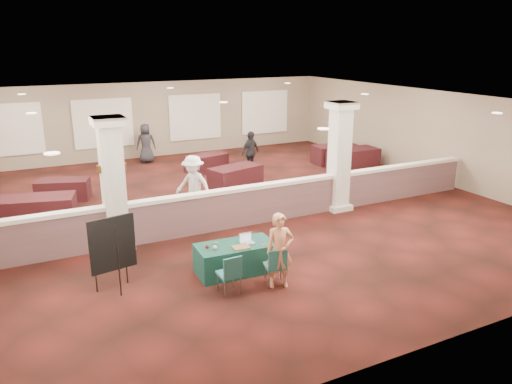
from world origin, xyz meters
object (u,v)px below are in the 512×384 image
conf_chair_main (276,264)px  far_table_back_left (63,189)px  far_table_back_right (335,154)px  attendee_b (193,185)px  far_table_front_right (353,159)px  attendee_a (114,180)px  near_table (235,258)px  far_table_front_center (236,177)px  attendee_d (146,143)px  conf_chair_side (230,271)px  far_table_back_center (207,163)px  woman (280,251)px  attendee_c (250,152)px  easel_board (113,245)px  far_table_front_left (38,211)px

conf_chair_main → far_table_back_left: bearing=124.5°
far_table_back_right → attendee_b: bearing=-155.3°
far_table_front_right → attendee_a: (-9.35, -0.42, 0.39)m
far_table_back_right → attendee_b: size_ratio=1.06×
near_table → far_table_front_right: (8.00, 6.36, 0.08)m
conf_chair_main → far_table_front_right: (7.52, 7.33, -0.09)m
far_table_front_center → far_table_back_right: size_ratio=0.98×
near_table → attendee_d: bearing=88.0°
near_table → conf_chair_side: size_ratio=2.02×
near_table → conf_chair_main: conf_chair_main is taller
far_table_back_right → attendee_a: bearing=-170.9°
far_table_front_right → far_table_back_center: size_ratio=1.23×
far_table_back_left → woman: bearing=-68.4°
conf_chair_side → far_table_front_center: size_ratio=0.46×
woman → far_table_back_right: size_ratio=0.85×
near_table → far_table_back_left: far_table_back_left is taller
woman → attendee_d: 12.05m
conf_chair_side → attendee_a: attendee_a is taller
far_table_front_center → attendee_a: bearing=-179.0°
near_table → attendee_b: 4.10m
far_table_back_right → attendee_d: (-6.94, 3.60, 0.44)m
woman → far_table_back_left: 8.87m
attendee_c → far_table_back_right: bearing=-27.3°
attendee_a → attendee_d: bearing=42.3°
attendee_b → attendee_c: 5.02m
far_table_back_left → attendee_d: bearing=45.8°
attendee_a → attendee_c: attendee_c is taller
conf_chair_main → attendee_b: attendee_b is taller
attendee_c → far_table_front_center: bearing=-155.8°
easel_board → far_table_back_left: bearing=81.3°
near_table → far_table_back_center: far_table_back_center is taller
far_table_front_right → easel_board: bearing=-150.0°
woman → far_table_back_center: size_ratio=0.99×
woman → attendee_b: bearing=105.1°
conf_chair_main → easel_board: 3.28m
attendee_b → far_table_front_center: bearing=92.1°
far_table_front_left → far_table_back_center: far_table_front_left is taller
woman → attendee_b: attendee_b is taller
far_table_back_right → attendee_c: bearing=177.8°
near_table → easel_board: easel_board is taller
far_table_front_right → far_table_back_left: (-10.73, 0.87, -0.07)m
conf_chair_side → far_table_front_right: bearing=39.0°
attendee_a → attendee_c: (5.42, 1.63, 0.01)m
attendee_a → attendee_b: size_ratio=0.91×
conf_chair_main → far_table_back_left: (-3.21, 8.19, -0.16)m
attendee_a → attendee_b: bearing=-69.0°
near_table → attendee_c: size_ratio=1.05×
far_table_front_center → far_table_front_right: (5.26, 0.35, 0.03)m
far_table_front_left → attendee_c: bearing=17.7°
far_table_back_center → far_table_back_left: bearing=-166.0°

